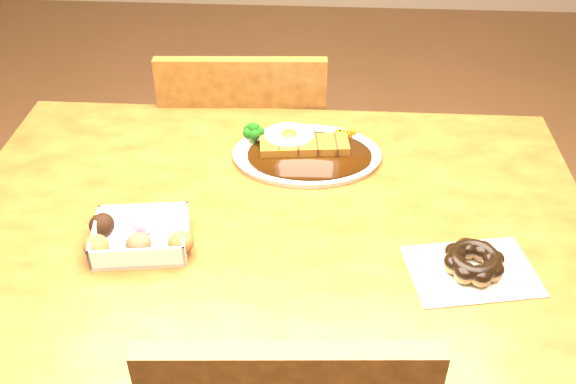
# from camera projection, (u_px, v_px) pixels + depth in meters

# --- Properties ---
(table) EXTENTS (1.20, 0.80, 0.75)m
(table) POSITION_uv_depth(u_px,v_px,m) (273.00, 254.00, 1.26)
(table) COLOR #533010
(table) RESTS_ON ground
(chair_far) EXTENTS (0.44, 0.44, 0.87)m
(chair_far) POSITION_uv_depth(u_px,v_px,m) (249.00, 168.00, 1.80)
(chair_far) COLOR #533010
(chair_far) RESTS_ON ground
(katsu_curry_plate) EXTENTS (0.31, 0.23, 0.06)m
(katsu_curry_plate) POSITION_uv_depth(u_px,v_px,m) (304.00, 151.00, 1.35)
(katsu_curry_plate) COLOR white
(katsu_curry_plate) RESTS_ON table
(donut_box) EXTENTS (0.19, 0.15, 0.05)m
(donut_box) POSITION_uv_depth(u_px,v_px,m) (138.00, 236.00, 1.12)
(donut_box) COLOR white
(donut_box) RESTS_ON table
(pon_de_ring) EXTENTS (0.23, 0.18, 0.04)m
(pon_de_ring) POSITION_uv_depth(u_px,v_px,m) (474.00, 263.00, 1.07)
(pon_de_ring) COLOR silver
(pon_de_ring) RESTS_ON table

